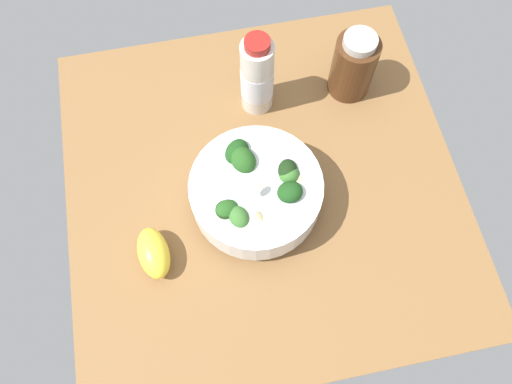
{
  "coord_description": "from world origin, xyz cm",
  "views": [
    {
      "loc": [
        -6.98,
        -29.33,
        67.59
      ],
      "look_at": [
        -1.67,
        -2.99,
        4.0
      ],
      "focal_mm": 34.91,
      "sensor_mm": 36.0,
      "label": 1
    }
  ],
  "objects": [
    {
      "name": "bottle_tall",
      "position": [
        16.9,
        14.01,
        5.47
      ],
      "size": [
        6.66,
        6.66,
        11.48
      ],
      "color": "#472814",
      "rests_on": "ground_plane"
    },
    {
      "name": "ground_plane",
      "position": [
        0.0,
        0.0,
        -1.54
      ],
      "size": [
        57.93,
        57.93,
        3.09
      ],
      "primitive_type": "cube",
      "color": "brown"
    },
    {
      "name": "lemon_wedge",
      "position": [
        -16.94,
        -8.31,
        2.17
      ],
      "size": [
        5.18,
        7.92,
        4.34
      ],
      "primitive_type": "ellipsoid",
      "rotation": [
        0.0,
        0.0,
        1.71
      ],
      "color": "yellow",
      "rests_on": "ground_plane"
    },
    {
      "name": "bottle_short",
      "position": [
        1.91,
        13.93,
        6.65
      ],
      "size": [
        4.98,
        4.98,
        14.68
      ],
      "color": "beige",
      "rests_on": "ground_plane"
    },
    {
      "name": "bowl_of_broccoli",
      "position": [
        -1.68,
        -2.93,
        4.26
      ],
      "size": [
        18.31,
        18.31,
        9.08
      ],
      "color": "white",
      "rests_on": "ground_plane"
    }
  ]
}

